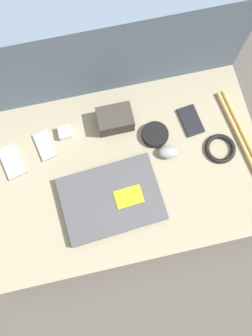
# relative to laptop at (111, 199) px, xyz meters

# --- Properties ---
(ground_plane) EXTENTS (8.00, 8.00, 0.00)m
(ground_plane) POSITION_rel_laptop_xyz_m (0.07, 0.09, -0.15)
(ground_plane) COLOR #4C4742
(couch_seat) EXTENTS (0.95, 0.62, 0.13)m
(couch_seat) POSITION_rel_laptop_xyz_m (0.07, 0.09, -0.08)
(couch_seat) COLOR gray
(couch_seat) RESTS_ON ground_plane
(couch_backrest) EXTENTS (0.95, 0.20, 0.48)m
(couch_backrest) POSITION_rel_laptop_xyz_m (0.07, 0.50, 0.09)
(couch_backrest) COLOR slate
(couch_backrest) RESTS_ON ground_plane
(laptop) EXTENTS (0.34, 0.25, 0.03)m
(laptop) POSITION_rel_laptop_xyz_m (0.00, 0.00, 0.00)
(laptop) COLOR #47474C
(laptop) RESTS_ON couch_seat
(computer_mouse) EXTENTS (0.08, 0.06, 0.04)m
(computer_mouse) POSITION_rel_laptop_xyz_m (0.22, 0.12, 0.00)
(computer_mouse) COLOR gray
(computer_mouse) RESTS_ON couch_seat
(speaker_puck) EXTENTS (0.10, 0.10, 0.02)m
(speaker_puck) POSITION_rel_laptop_xyz_m (0.20, 0.19, -0.00)
(speaker_puck) COLOR black
(speaker_puck) RESTS_ON couch_seat
(phone_silver) EXTENTS (0.08, 0.12, 0.01)m
(phone_silver) POSITION_rel_laptop_xyz_m (0.33, 0.22, -0.01)
(phone_silver) COLOR black
(phone_silver) RESTS_ON couch_seat
(phone_black) EXTENTS (0.07, 0.11, 0.01)m
(phone_black) POSITION_rel_laptop_xyz_m (-0.19, 0.24, -0.01)
(phone_black) COLOR #99999E
(phone_black) RESTS_ON couch_seat
(phone_small) EXTENTS (0.09, 0.13, 0.01)m
(phone_small) POSITION_rel_laptop_xyz_m (-0.31, 0.20, -0.01)
(phone_small) COLOR #99999E
(phone_small) RESTS_ON couch_seat
(camera_pouch) EXTENTS (0.12, 0.09, 0.07)m
(camera_pouch) POSITION_rel_laptop_xyz_m (0.07, 0.27, 0.02)
(camera_pouch) COLOR #38332D
(camera_pouch) RESTS_ON couch_seat
(charger_brick) EXTENTS (0.04, 0.04, 0.03)m
(charger_brick) POSITION_rel_laptop_xyz_m (-0.11, 0.26, 0.00)
(charger_brick) COLOR silver
(charger_brick) RESTS_ON couch_seat
(cable_coil) EXTENTS (0.11, 0.11, 0.02)m
(cable_coil) POSITION_rel_laptop_xyz_m (0.40, 0.09, -0.01)
(cable_coil) COLOR black
(cable_coil) RESTS_ON couch_seat
(drumstick_pair) EXTENTS (0.09, 0.40, 0.02)m
(drumstick_pair) POSITION_rel_laptop_xyz_m (0.49, 0.10, -0.01)
(drumstick_pair) COLOR tan
(drumstick_pair) RESTS_ON couch_seat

